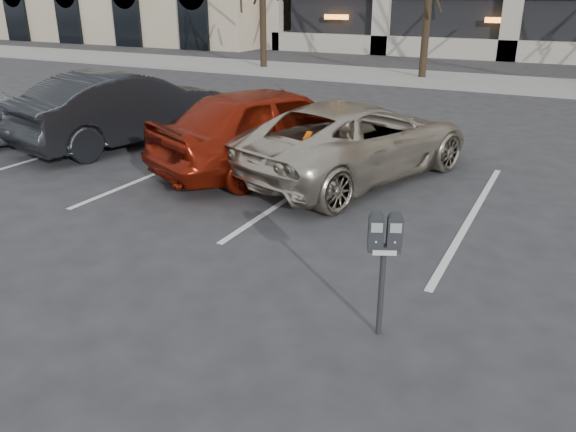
# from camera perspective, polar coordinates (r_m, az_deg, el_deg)

# --- Properties ---
(ground) EXTENTS (140.00, 140.00, 0.00)m
(ground) POSITION_cam_1_polar(r_m,az_deg,el_deg) (7.15, 3.72, -4.15)
(ground) COLOR #28282B
(ground) RESTS_ON ground
(sidewalk) EXTENTS (80.00, 4.00, 0.12)m
(sidewalk) POSITION_cam_1_polar(r_m,az_deg,el_deg) (22.27, 21.06, 12.43)
(sidewalk) COLOR gray
(sidewalk) RESTS_ON ground
(stall_lines) EXTENTS (16.90, 5.20, 0.00)m
(stall_lines) POSITION_cam_1_polar(r_m,az_deg,el_deg) (9.63, 1.65, 2.87)
(stall_lines) COLOR silver
(stall_lines) RESTS_ON ground
(parking_meter) EXTENTS (0.34, 0.24, 1.25)m
(parking_meter) POSITION_cam_1_polar(r_m,az_deg,el_deg) (5.25, 9.77, -2.88)
(parking_meter) COLOR black
(parking_meter) RESTS_ON ground
(suv_silver) EXTENTS (3.69, 5.36, 1.37)m
(suv_silver) POSITION_cam_1_polar(r_m,az_deg,el_deg) (10.18, 6.83, 7.73)
(suv_silver) COLOR #BFB6A3
(suv_silver) RESTS_ON ground
(car_red) EXTENTS (3.63, 5.04, 1.60)m
(car_red) POSITION_cam_1_polar(r_m,az_deg,el_deg) (10.51, -1.51, 8.97)
(car_red) COLOR maroon
(car_red) RESTS_ON ground
(car_dark) EXTENTS (2.81, 5.06, 1.58)m
(car_dark) POSITION_cam_1_polar(r_m,az_deg,el_deg) (12.92, -16.13, 10.51)
(car_dark) COLOR black
(car_dark) RESTS_ON ground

